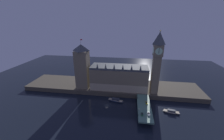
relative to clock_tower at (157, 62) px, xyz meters
name	(u,v)px	position (x,y,z in m)	size (l,w,h in m)	color
ground_plane	(107,105)	(-50.87, -25.55, -42.76)	(400.00, 400.00, 0.00)	black
embankment	(112,87)	(-50.87, 13.45, -39.98)	(220.00, 42.00, 5.56)	#4C4438
parliament_hall	(119,77)	(-41.04, 6.83, -23.22)	(67.81, 24.14, 33.70)	#7F7056
clock_tower	(157,62)	(0.00, 0.00, 0.00)	(10.07, 10.18, 70.25)	#7F7056
victoria_tower	(82,66)	(-85.51, 3.42, -10.26)	(15.25, 15.25, 59.62)	#7F7056
bridge	(144,108)	(-12.80, -30.55, -38.51)	(12.85, 46.00, 6.09)	slate
car_northbound_trail	(142,114)	(-15.62, -44.05, -35.98)	(1.84, 4.37, 1.47)	#235633
car_southbound_lead	(149,114)	(-9.97, -42.77, -35.92)	(1.89, 4.71, 1.60)	white
car_southbound_trail	(147,103)	(-9.97, -24.94, -36.05)	(1.97, 4.69, 1.32)	yellow
pedestrian_near_rail	(139,111)	(-18.45, -39.72, -35.77)	(0.38, 0.38, 1.71)	black
pedestrian_mid_walk	(150,106)	(-7.14, -30.48, -35.83)	(0.38, 0.38, 1.59)	black
pedestrian_far_rail	(138,98)	(-18.45, -17.19, -35.70)	(0.38, 0.38, 1.82)	black
street_lamp_near	(139,111)	(-18.85, -45.27, -32.16)	(1.34, 0.60, 7.22)	#2D3333
street_lamp_far	(138,95)	(-18.85, -15.83, -32.64)	(1.34, 0.60, 6.43)	#2D3333
boat_upstream	(116,100)	(-42.43, -16.61, -41.33)	(18.52, 9.02, 3.92)	#1E2842
boat_downstream	(171,112)	(13.56, -28.62, -41.60)	(16.42, 7.52, 3.18)	#B2A893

